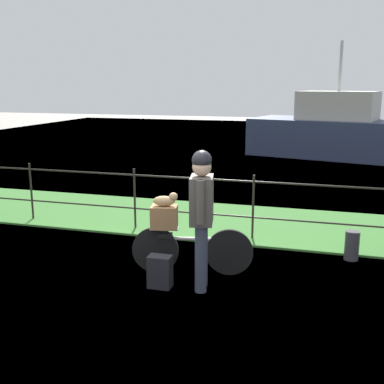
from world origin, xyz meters
TOP-DOWN VIEW (x-y plane):
  - ground_plane at (0.00, 0.00)m, footprint 60.00×60.00m
  - grass_strip at (0.00, 2.87)m, footprint 27.00×2.40m
  - harbor_water at (0.00, 11.43)m, footprint 30.00×30.00m
  - iron_fence at (0.00, 2.04)m, footprint 18.04×0.04m
  - bicycle_main at (0.45, 0.43)m, footprint 1.55×0.36m
  - wooden_crate at (0.12, 0.36)m, footprint 0.37×0.32m
  - terrier_dog at (0.14, 0.37)m, footprint 0.32×0.19m
  - cyclist_person at (0.71, 0.02)m, footprint 0.33×0.53m
  - backpack_on_paving at (0.22, -0.10)m, footprint 0.28×0.18m
  - mooring_bollard at (2.48, 1.54)m, footprint 0.20×0.20m
  - moored_boat_near at (2.25, 11.66)m, footprint 5.97×3.66m

SIDE VIEW (x-z plane):
  - ground_plane at x=0.00m, z-range 0.00..0.00m
  - harbor_water at x=0.00m, z-range 0.00..0.00m
  - grass_strip at x=0.00m, z-range 0.00..0.03m
  - backpack_on_paving at x=0.22m, z-range 0.00..0.40m
  - mooring_bollard at x=2.48m, z-range 0.00..0.41m
  - bicycle_main at x=0.45m, z-range 0.02..0.63m
  - iron_fence at x=0.00m, z-range 0.09..1.13m
  - wooden_crate at x=0.12m, z-range 0.61..0.90m
  - moored_boat_near at x=2.25m, z-range -1.06..2.71m
  - terrier_dog at x=0.14m, z-range 0.89..1.07m
  - cyclist_person at x=0.71m, z-range 0.16..1.84m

